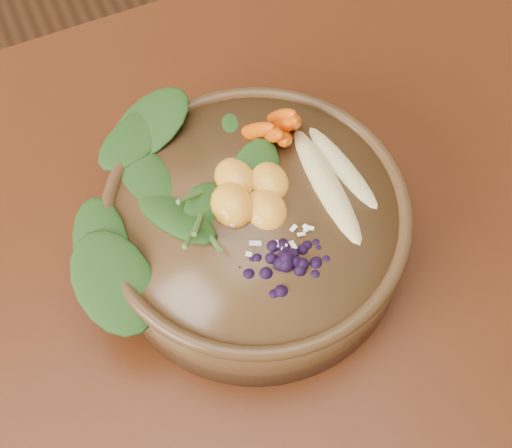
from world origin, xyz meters
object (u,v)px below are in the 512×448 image
(banana_halves, at_px, (336,168))
(blueberry_pile, at_px, (287,251))
(stoneware_bowl, at_px, (256,230))
(carrot_cluster, at_px, (273,104))
(mandarin_cluster, at_px, (250,185))
(kale_heap, at_px, (186,163))

(banana_halves, xyz_separation_m, blueberry_pile, (-0.07, -0.06, 0.01))
(banana_halves, bearing_deg, blueberry_pile, -141.51)
(stoneware_bowl, bearing_deg, blueberry_pile, -87.52)
(banana_halves, height_order, blueberry_pile, blueberry_pile)
(carrot_cluster, xyz_separation_m, mandarin_cluster, (-0.04, -0.05, -0.02))
(carrot_cluster, bearing_deg, kale_heap, -169.49)
(mandarin_cluster, bearing_deg, kale_heap, 137.83)
(kale_heap, bearing_deg, carrot_cluster, 10.13)
(kale_heap, bearing_deg, banana_halves, -23.93)
(carrot_cluster, height_order, blueberry_pile, carrot_cluster)
(carrot_cluster, xyz_separation_m, banana_halves, (0.03, -0.07, -0.02))
(kale_heap, relative_size, mandarin_cluster, 2.07)
(stoneware_bowl, relative_size, kale_heap, 1.53)
(banana_halves, bearing_deg, kale_heap, 156.45)
(blueberry_pile, bearing_deg, stoneware_bowl, 92.48)
(kale_heap, relative_size, banana_halves, 1.16)
(stoneware_bowl, relative_size, mandarin_cluster, 3.15)
(carrot_cluster, bearing_deg, blueberry_pile, -109.55)
(kale_heap, height_order, mandarin_cluster, kale_heap)
(kale_heap, xyz_separation_m, blueberry_pile, (0.04, -0.11, -0.00))
(stoneware_bowl, xyz_separation_m, banana_halves, (0.07, 0.00, 0.05))
(carrot_cluster, relative_size, blueberry_pile, 0.60)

